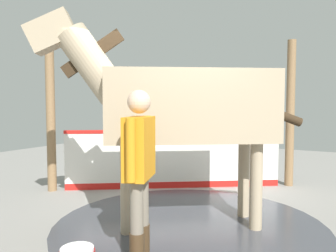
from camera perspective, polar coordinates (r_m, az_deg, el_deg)
The scene contains 7 objects.
ground_plane at distance 4.96m, azimuth 1.92°, elevation -15.05°, with size 16.00×16.00×0.02m, color gray.
wet_patch at distance 4.62m, azimuth 3.67°, elevation -16.33°, with size 3.57×3.57×0.00m, color #42444C.
barrier_wall at distance 6.34m, azimuth 1.05°, elevation -6.00°, with size 3.41×2.33×1.11m.
roof_post_near at distance 6.40m, azimuth -19.42°, elevation 1.91°, with size 0.16×0.16×2.81m, color olive.
roof_post_far at distance 6.85m, azimuth 20.17°, elevation 2.00°, with size 0.16×0.16×2.81m, color olive.
horse at distance 4.32m, azimuth 1.94°, elevation 3.56°, with size 3.07×2.23×2.75m.
handler at distance 3.33m, azimuth -4.92°, elevation -6.38°, with size 0.37×0.66×1.73m.
Camera 1 is at (-2.13, 4.18, 1.59)m, focal length 35.66 mm.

